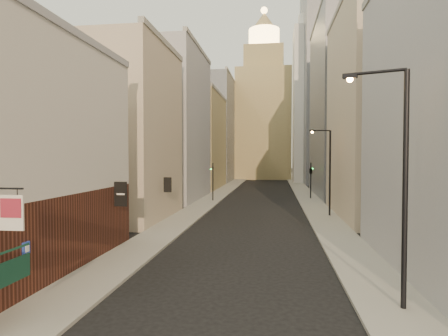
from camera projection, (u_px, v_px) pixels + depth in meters
sidewalk_left at (224, 190)px, 63.20m from camera, size 3.00×140.00×0.15m
sidewalk_right at (303, 191)px, 61.45m from camera, size 3.00×140.00×0.15m
near_building_left at (5, 154)px, 18.06m from camera, size 8.30×23.04×12.30m
left_bldg_beige at (125, 134)px, 34.97m from camera, size 8.00×12.00×16.00m
left_bldg_grey at (171, 126)px, 50.75m from camera, size 8.00×16.00×20.00m
left_bldg_tan at (198, 142)px, 68.63m from camera, size 8.00×18.00×17.00m
left_bldg_wingrid at (215, 130)px, 88.32m from camera, size 8.00×20.00×24.00m
right_bldg_beige at (381, 113)px, 35.64m from camera, size 8.00×16.00×20.00m
right_bldg_wingrid at (343, 108)px, 55.35m from camera, size 8.00×20.00×26.00m
highrise at (349, 66)px, 81.86m from camera, size 21.00×23.00×51.20m
clock_tower at (264, 112)px, 98.55m from camera, size 14.00×14.00×44.90m
white_tower at (312, 99)px, 83.17m from camera, size 8.00×8.00×41.50m
streetlamp_near at (398, 173)px, 14.08m from camera, size 2.31×0.97×9.18m
streetlamp_mid at (328, 167)px, 36.04m from camera, size 2.12×0.87×8.41m
traffic_light_left at (213, 173)px, 48.43m from camera, size 0.57×0.48×5.00m
traffic_light_right at (311, 171)px, 50.77m from camera, size 0.75×0.75×5.00m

